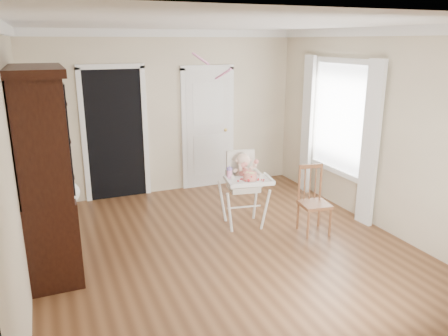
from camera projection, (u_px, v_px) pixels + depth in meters
name	position (u px, v px, depth m)	size (l,w,h in m)	color
floor	(226.00, 250.00, 5.48)	(5.00, 5.00, 0.00)	#54321C
ceiling	(227.00, 24.00, 4.72)	(5.00, 5.00, 0.00)	white
wall_back	(168.00, 113.00, 7.31)	(4.50, 4.50, 0.00)	beige
wall_left	(15.00, 166.00, 4.27)	(5.00, 5.00, 0.00)	beige
wall_right	(379.00, 130.00, 5.94)	(5.00, 5.00, 0.00)	beige
crown_molding	(227.00, 30.00, 4.74)	(4.50, 5.00, 0.12)	white
doorway	(115.00, 132.00, 7.03)	(1.06, 0.05, 2.22)	black
closet_door	(208.00, 130.00, 7.64)	(0.96, 0.09, 2.13)	white
window_right	(338.00, 125.00, 6.64)	(0.13, 1.84, 2.30)	white
high_chair	(244.00, 180.00, 6.03)	(0.73, 0.85, 1.08)	white
baby	(243.00, 170.00, 6.01)	(0.30, 0.25, 0.45)	beige
cake	(250.00, 176.00, 5.76)	(0.23, 0.23, 0.11)	silver
sippy_cup	(229.00, 173.00, 5.83)	(0.08, 0.08, 0.19)	pink
china_cabinet	(46.00, 173.00, 4.76)	(0.60, 1.35, 2.27)	black
dining_chair	(314.00, 202.00, 5.89)	(0.42, 0.42, 0.92)	brown
streamer	(200.00, 58.00, 5.90)	(0.03, 0.50, 0.02)	pink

